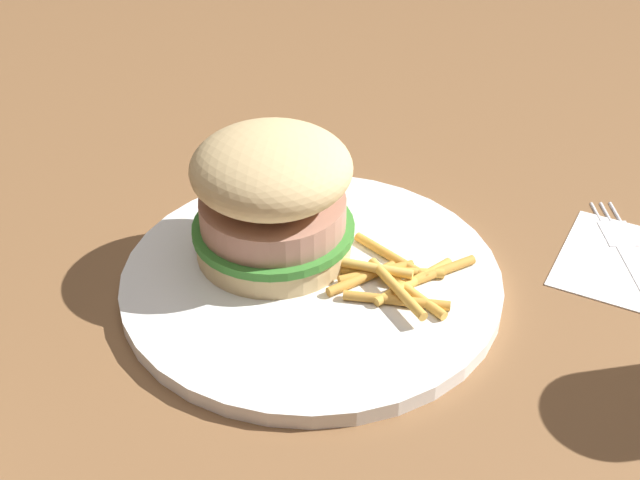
{
  "coord_description": "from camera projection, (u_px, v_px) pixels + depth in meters",
  "views": [
    {
      "loc": [
        -0.35,
        -0.35,
        0.4
      ],
      "look_at": [
        0.0,
        -0.0,
        0.04
      ],
      "focal_mm": 48.44,
      "sensor_mm": 36.0,
      "label": 1
    }
  ],
  "objects": [
    {
      "name": "sandwich",
      "position": [
        269.0,
        197.0,
        0.62
      ],
      "size": [
        0.12,
        0.12,
        0.1
      ],
      "color": "tan",
      "rests_on": "plate"
    },
    {
      "name": "napkin",
      "position": [
        635.0,
        265.0,
        0.66
      ],
      "size": [
        0.14,
        0.14,
        0.0
      ],
      "primitive_type": "cube",
      "rotation": [
        0.0,
        0.0,
        0.29
      ],
      "color": "white",
      "rests_on": "ground_plane"
    },
    {
      "name": "fork",
      "position": [
        635.0,
        261.0,
        0.66
      ],
      "size": [
        0.13,
        0.14,
        0.0
      ],
      "color": "silver",
      "rests_on": "napkin"
    },
    {
      "name": "plate",
      "position": [
        320.0,
        280.0,
        0.63
      ],
      "size": [
        0.28,
        0.28,
        0.01
      ],
      "primitive_type": "cylinder",
      "color": "white",
      "rests_on": "ground_plane"
    },
    {
      "name": "fries_pile",
      "position": [
        392.0,
        277.0,
        0.62
      ],
      "size": [
        0.1,
        0.12,
        0.01
      ],
      "color": "gold",
      "rests_on": "plate"
    },
    {
      "name": "ground_plane",
      "position": [
        311.0,
        286.0,
        0.64
      ],
      "size": [
        1.6,
        1.6,
        0.0
      ],
      "primitive_type": "plane",
      "color": "brown"
    }
  ]
}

